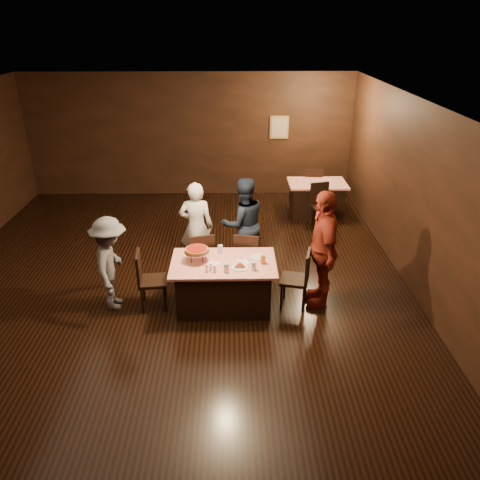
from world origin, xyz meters
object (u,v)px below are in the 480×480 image
(chair_far_left, at_px, (201,257))
(chair_back_near, at_px, (322,206))
(pizza_stand, at_px, (197,250))
(diner_navy_hoodie, at_px, (243,224))
(chair_far_right, at_px, (248,256))
(plate_empty, at_px, (259,257))
(diner_grey_knit, at_px, (111,264))
(main_table, at_px, (224,284))
(back_table, at_px, (316,199))
(glass_front_left, at_px, (226,268))
(diner_white_jacket, at_px, (196,227))
(glass_amber, at_px, (263,259))
(glass_front_right, at_px, (254,266))
(glass_back, at_px, (220,249))
(chair_end_left, at_px, (152,280))
(chair_end_right, at_px, (294,278))
(chair_back_far, at_px, (312,186))
(diner_red_shirt, at_px, (323,249))

(chair_far_left, distance_m, chair_back_near, 3.38)
(pizza_stand, bearing_deg, diner_navy_hoodie, 59.46)
(chair_far_right, distance_m, diner_navy_hoodie, 0.66)
(chair_far_left, distance_m, diner_navy_hoodie, 0.99)
(chair_far_right, xyz_separation_m, plate_empty, (0.15, -0.60, 0.30))
(diner_grey_knit, bearing_deg, chair_far_right, -74.92)
(chair_far_right, xyz_separation_m, chair_back_near, (1.67, 2.30, 0.00))
(main_table, relative_size, diner_grey_knit, 1.07)
(back_table, bearing_deg, chair_far_left, -129.44)
(chair_far_left, height_order, glass_front_left, chair_far_left)
(diner_white_jacket, bearing_deg, glass_amber, 132.38)
(chair_far_right, distance_m, glass_front_right, 1.07)
(main_table, relative_size, diner_navy_hoodie, 0.95)
(back_table, bearing_deg, glass_back, -121.55)
(chair_back_near, xyz_separation_m, glass_back, (-2.12, -2.75, 0.37))
(chair_end_left, relative_size, glass_amber, 6.79)
(glass_back, bearing_deg, main_table, -80.54)
(diner_white_jacket, xyz_separation_m, glass_front_right, (0.94, -1.49, 0.02))
(chair_end_right, height_order, pizza_stand, pizza_stand)
(main_table, bearing_deg, plate_empty, 15.26)
(diner_navy_hoodie, height_order, glass_front_left, diner_navy_hoodie)
(chair_far_left, relative_size, diner_navy_hoodie, 0.56)
(diner_navy_hoodie, relative_size, plate_empty, 6.73)
(chair_back_near, distance_m, diner_white_jacket, 3.16)
(pizza_stand, relative_size, glass_front_right, 2.71)
(plate_empty, distance_m, glass_back, 0.62)
(main_table, bearing_deg, chair_back_near, 55.86)
(chair_back_far, bearing_deg, plate_empty, 74.96)
(chair_back_far, distance_m, diner_red_shirt, 4.32)
(chair_far_left, xyz_separation_m, plate_empty, (0.95, -0.60, 0.30))
(diner_navy_hoodie, distance_m, glass_amber, 1.37)
(plate_empty, bearing_deg, glass_front_right, -104.04)
(chair_far_right, relative_size, diner_red_shirt, 0.51)
(main_table, distance_m, glass_front_right, 0.69)
(chair_far_left, distance_m, chair_end_left, 1.03)
(glass_front_right, relative_size, glass_amber, 1.00)
(chair_far_left, distance_m, chair_far_right, 0.80)
(chair_end_left, distance_m, diner_navy_hoodie, 1.97)
(chair_end_left, bearing_deg, chair_back_near, -52.18)
(diner_white_jacket, relative_size, plate_empty, 6.53)
(chair_back_near, bearing_deg, glass_back, -141.17)
(chair_end_right, xyz_separation_m, diner_white_jacket, (-1.59, 1.24, 0.34))
(main_table, xyz_separation_m, diner_navy_hoodie, (0.34, 1.30, 0.46))
(diner_white_jacket, height_order, pizza_stand, diner_white_jacket)
(chair_end_right, distance_m, diner_white_jacket, 2.05)
(chair_back_near, bearing_deg, glass_front_right, -129.69)
(diner_grey_knit, relative_size, glass_amber, 10.72)
(chair_end_left, bearing_deg, plate_empty, -90.91)
(back_table, distance_m, chair_far_left, 3.89)
(chair_far_right, height_order, chair_back_near, same)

